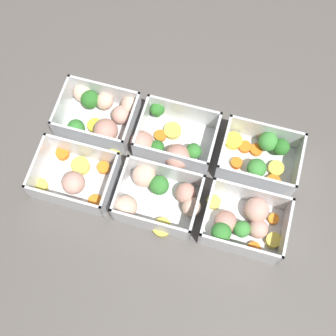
{
  "coord_description": "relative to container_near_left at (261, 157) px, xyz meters",
  "views": [
    {
      "loc": [
        -0.09,
        0.32,
        0.89
      ],
      "look_at": [
        0.0,
        0.0,
        0.02
      ],
      "focal_mm": 50.0,
      "sensor_mm": 36.0,
      "label": 1
    }
  ],
  "objects": [
    {
      "name": "container_near_right",
      "position": [
        0.34,
        -0.0,
        -0.0
      ],
      "size": [
        0.16,
        0.14,
        0.07
      ],
      "color": "white",
      "rests_on": "ground_plane"
    },
    {
      "name": "ground_plane",
      "position": [
        0.17,
        0.07,
        -0.03
      ],
      "size": [
        4.0,
        4.0,
        0.0
      ],
      "primitive_type": "plane",
      "color": "#56514C"
    },
    {
      "name": "container_far_left",
      "position": [
        0.0,
        0.14,
        0.0
      ],
      "size": [
        0.16,
        0.12,
        0.07
      ],
      "color": "white",
      "rests_on": "ground_plane"
    },
    {
      "name": "container_far_center",
      "position": [
        0.18,
        0.13,
        -0.0
      ],
      "size": [
        0.17,
        0.14,
        0.07
      ],
      "color": "white",
      "rests_on": "ground_plane"
    },
    {
      "name": "container_near_center",
      "position": [
        0.18,
        0.02,
        0.0
      ],
      "size": [
        0.17,
        0.14,
        0.07
      ],
      "color": "white",
      "rests_on": "ground_plane"
    },
    {
      "name": "container_near_left",
      "position": [
        0.0,
        0.0,
        0.0
      ],
      "size": [
        0.15,
        0.12,
        0.07
      ],
      "color": "white",
      "rests_on": "ground_plane"
    },
    {
      "name": "container_far_right",
      "position": [
        0.34,
        0.14,
        -0.0
      ],
      "size": [
        0.16,
        0.12,
        0.07
      ],
      "color": "white",
      "rests_on": "ground_plane"
    }
  ]
}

